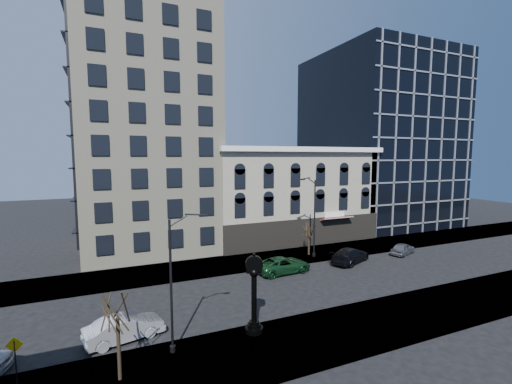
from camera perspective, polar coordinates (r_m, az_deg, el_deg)
name	(u,v)px	position (r m, az deg, el deg)	size (l,w,h in m)	color
ground	(253,293)	(29.56, -0.52, -16.54)	(160.00, 160.00, 0.00)	black
sidewalk_far	(223,265)	(36.60, -5.48, -11.99)	(160.00, 6.00, 0.12)	gray
sidewalk_near	(303,340)	(23.09, 7.88, -23.23)	(160.00, 6.00, 0.12)	gray
cream_tower	(146,90)	(45.03, -17.93, 15.89)	(15.90, 15.40, 42.50)	#BAB295
victorian_row	(289,195)	(47.18, 5.46, -0.57)	(22.60, 11.19, 12.50)	gray
glass_office	(378,141)	(62.81, 19.61, 8.02)	(20.00, 20.15, 28.00)	black
street_clock	(254,296)	(22.63, -0.33, -17.01)	(1.18, 1.18, 5.19)	black
street_lamp_near	(181,246)	(19.90, -12.41, -8.83)	(2.11, 0.41, 8.14)	black
street_lamp_far	(311,196)	(37.84, 9.09, -0.68)	(2.33, 0.78, 9.12)	black
bare_tree_near	(117,304)	(18.98, -22.18, -16.91)	(3.04, 3.04, 5.21)	#2D2316
bare_tree_far	(309,226)	(39.44, 8.86, -5.56)	(2.62, 2.62, 4.49)	#2D2316
warning_sign	(15,352)	(21.90, -35.24, -20.91)	(0.79, 0.10, 2.41)	black
car_near_b	(125,328)	(24.08, -21.06, -20.38)	(1.64, 4.69, 1.55)	silver
car_far_a	(283,265)	(34.23, 4.55, -12.01)	(2.56, 5.55, 1.54)	#143F1E
car_far_b	(350,255)	(38.51, 15.41, -10.12)	(2.24, 5.52, 1.60)	black
car_far_c	(403,249)	(43.68, 23.26, -8.66)	(1.59, 3.95, 1.35)	#595B60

